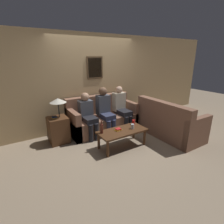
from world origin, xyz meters
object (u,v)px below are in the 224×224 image
Objects in this scene: couch_main at (103,119)px; coffee_table at (122,133)px; drinking_glass at (133,126)px; person_left at (88,113)px; wine_bottle at (102,128)px; person_right at (121,106)px; person_middle at (105,109)px; couch_side at (169,124)px.

couch_main is 1.70× the size of coffee_table.
coffee_table is 0.29m from drinking_glass.
person_left is (-0.68, 0.96, 0.16)m from drinking_glass.
wine_bottle is 1.38m from person_right.
person_left is 0.95× the size of person_right.
person_left is at bearing 178.41° from person_middle.
person_left is (-1.79, 1.07, 0.30)m from couch_side.
couch_main is 1.15m from wine_bottle.
couch_main is at bearing 45.21° from couch_side.
person_middle is at bearing -175.34° from person_right.
person_right reaches higher than couch_side.
person_middle reaches higher than couch_main.
person_left is at bearing -178.28° from person_right.
wine_bottle is at bearing 165.00° from coffee_table.
wine_bottle reaches higher than coffee_table.
coffee_table is at bearing -94.69° from person_middle.
coffee_table is 0.91× the size of person_middle.
person_middle is (-0.18, 0.95, 0.21)m from drinking_glass.
person_middle is (0.54, 0.79, 0.16)m from wine_bottle.
person_middle is at bearing 85.31° from coffee_table.
couch_side is at bearing -5.68° from drinking_glass.
couch_main is 1.68× the size of person_left.
coffee_table is (-0.10, -1.10, 0.02)m from couch_main.
coffee_table is at bearing -15.00° from wine_bottle.
wine_bottle is at bearing -92.81° from person_left.
coffee_table is 10.09× the size of drinking_glass.
person_middle is at bearing 55.59° from wine_bottle.
person_right is at bearing 33.51° from couch_side.
couch_side is 1.36m from person_right.
drinking_glass reaches higher than coffee_table.
drinking_glass is 1.08m from person_right.
wine_bottle is at bearing -142.86° from person_right.
coffee_table is 1.05m from person_left.
couch_main reaches higher than drinking_glass.
couch_side is at bearing -30.97° from person_left.
person_right reaches higher than coffee_table.
couch_main is 1.59× the size of person_right.
wine_bottle is 0.24× the size of person_right.
wine_bottle is at bearing 81.45° from couch_side.
couch_main and couch_side have the same top height.
person_left is 0.92× the size of person_middle.
person_right reaches higher than wine_bottle.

